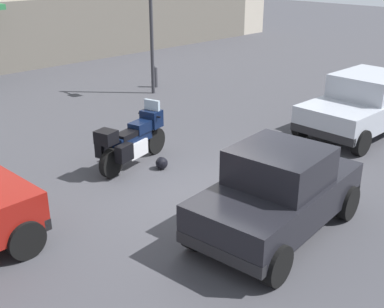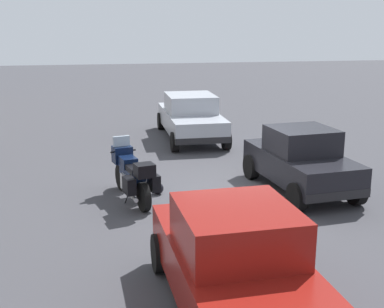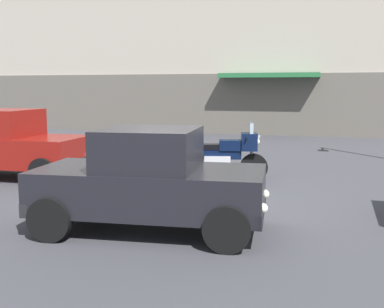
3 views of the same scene
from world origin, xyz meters
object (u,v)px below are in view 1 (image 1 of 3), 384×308
at_px(car_compact_side, 278,192).
at_px(streetlamp_curbside, 154,20).
at_px(car_sedan_far, 368,102).
at_px(bollard_curbside, 155,76).
at_px(motorcycle, 133,140).
at_px(helmet, 162,163).

xyz_separation_m(car_compact_side, streetlamp_curbside, (4.48, 8.43, 1.75)).
bearing_deg(car_sedan_far, car_compact_side, -165.54).
xyz_separation_m(streetlamp_curbside, bollard_curbside, (0.61, 0.75, -2.10)).
xyz_separation_m(motorcycle, bollard_curbside, (5.03, 5.13, -0.20)).
bearing_deg(car_compact_side, helmet, 77.79).
relative_size(car_sedan_far, car_compact_side, 1.28).
distance_m(motorcycle, car_compact_side, 4.06).
xyz_separation_m(helmet, car_sedan_far, (5.79, -1.89, 0.64)).
bearing_deg(streetlamp_curbside, car_compact_side, -118.00).
relative_size(helmet, car_compact_side, 0.08).
height_order(helmet, car_compact_side, car_compact_side).
bearing_deg(bollard_curbside, car_sedan_far, -82.00).
distance_m(car_sedan_far, streetlamp_curbside, 7.29).
relative_size(motorcycle, bollard_curbside, 2.83).
xyz_separation_m(helmet, car_compact_side, (-0.37, -3.43, 0.63)).
height_order(car_sedan_far, car_compact_side, same).
distance_m(car_compact_side, bollard_curbside, 10.50).
distance_m(helmet, bollard_curbside, 7.44).
bearing_deg(car_compact_side, motorcycle, 83.17).
distance_m(motorcycle, helmet, 0.85).
bearing_deg(bollard_curbside, motorcycle, -134.45).
distance_m(car_compact_side, streetlamp_curbside, 9.70).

